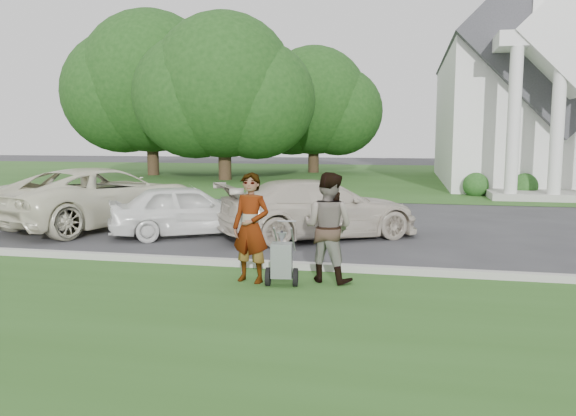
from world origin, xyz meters
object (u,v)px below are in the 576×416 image
(person_right, at_px, (328,228))
(person_left, at_px, (251,229))
(striping_cart, at_px, (282,261))
(tree_back, at_px, (314,106))
(church, at_px, (532,73))
(car_a, at_px, (103,197))
(tree_left, at_px, (224,92))
(car_b, at_px, (188,210))
(tree_far, at_px, (151,88))
(car_c, at_px, (320,209))
(parking_meter_near, at_px, (242,231))

(person_right, bearing_deg, person_left, 31.47)
(striping_cart, bearing_deg, tree_back, 91.81)
(tree_back, relative_size, person_right, 5.03)
(person_right, bearing_deg, church, -90.90)
(car_a, bearing_deg, tree_left, -60.93)
(person_right, xyz_separation_m, car_b, (-4.16, 3.86, -0.29))
(striping_cart, xyz_separation_m, person_left, (-0.58, 0.14, 0.52))
(tree_far, xyz_separation_m, striping_cart, (14.51, -25.65, -5.26))
(tree_left, height_order, tree_far, tree_far)
(person_left, bearing_deg, car_c, 97.59)
(person_left, relative_size, car_b, 0.48)
(tree_left, xyz_separation_m, person_left, (7.93, -22.51, -4.16))
(person_right, xyz_separation_m, car_a, (-7.16, 4.96, -0.12))
(tree_left, relative_size, car_c, 2.09)
(car_a, relative_size, car_b, 1.53)
(tree_back, bearing_deg, tree_left, -116.57)
(tree_back, distance_m, person_left, 30.99)
(church, height_order, tree_left, church)
(car_c, bearing_deg, tree_far, 3.22)
(tree_left, xyz_separation_m, person_right, (9.23, -22.19, -4.15))
(tree_back, height_order, person_right, tree_back)
(tree_left, height_order, person_left, tree_left)
(church, xyz_separation_m, tree_back, (-13.01, 6.87, -1.21))
(striping_cart, relative_size, car_c, 0.22)
(church, height_order, parking_meter_near, church)
(church, relative_size, tree_back, 2.51)
(church, distance_m, car_a, 24.21)
(tree_far, distance_m, person_right, 29.82)
(tree_far, bearing_deg, person_right, -58.83)
(tree_far, height_order, parking_meter_near, tree_far)
(car_a, bearing_deg, church, -106.93)
(tree_left, bearing_deg, tree_back, 63.43)
(car_b, bearing_deg, tree_left, -14.44)
(tree_back, bearing_deg, parking_meter_near, -83.15)
(church, relative_size, tree_far, 2.07)
(car_b, xyz_separation_m, car_c, (3.36, 0.42, 0.07))
(striping_cart, bearing_deg, person_left, 160.16)
(striping_cart, bearing_deg, car_c, 84.42)
(car_b, relative_size, car_c, 0.77)
(person_right, height_order, car_c, person_right)
(tree_far, distance_m, person_left, 29.45)
(tree_far, height_order, car_c, tree_far)
(tree_far, xyz_separation_m, car_c, (14.43, -20.91, -4.96))
(striping_cart, bearing_deg, church, 63.76)
(parking_meter_near, bearing_deg, church, 67.82)
(church, height_order, car_a, church)
(church, height_order, tree_back, church)
(tree_back, xyz_separation_m, person_left, (3.93, -30.51, -3.77))
(tree_left, bearing_deg, car_c, -64.79)
(tree_back, distance_m, person_right, 30.87)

